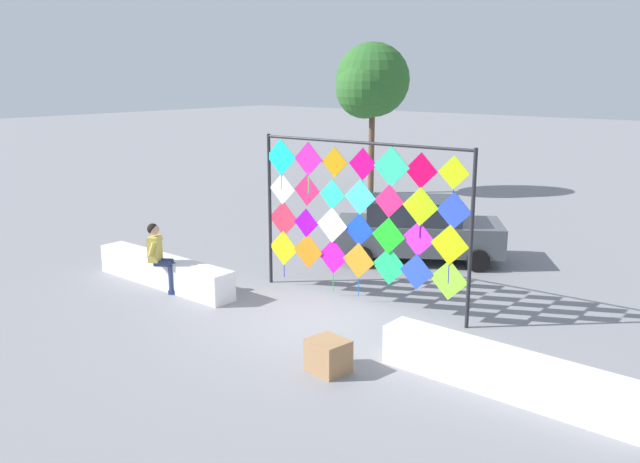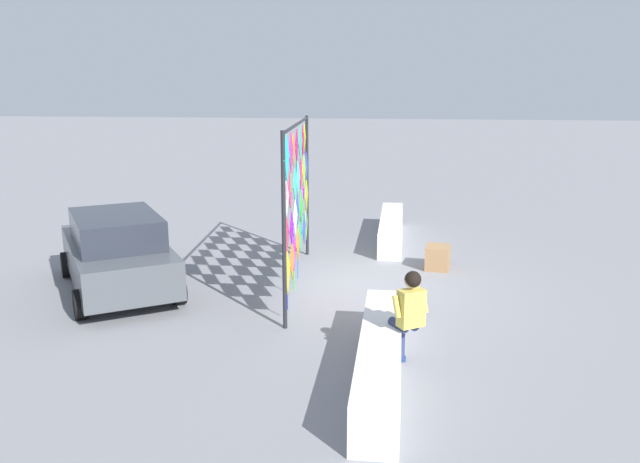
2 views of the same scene
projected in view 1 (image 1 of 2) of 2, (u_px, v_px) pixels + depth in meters
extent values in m
plane|color=gray|center=(315.00, 322.00, 12.11)|extent=(120.00, 120.00, 0.00)
cube|color=white|center=(164.00, 271.00, 14.13)|extent=(3.85, 0.55, 0.61)
cube|color=white|center=(507.00, 373.00, 9.33)|extent=(3.85, 0.55, 0.61)
cylinder|color=#232328|center=(270.00, 210.00, 14.02)|extent=(0.07, 0.07, 3.20)
cylinder|color=#232328|center=(471.00, 241.00, 11.46)|extent=(0.07, 0.07, 3.20)
cylinder|color=#232328|center=(362.00, 143.00, 12.38)|extent=(4.52, 0.37, 0.06)
cube|color=yellow|center=(284.00, 248.00, 13.99)|extent=(0.75, 0.06, 0.75)
cylinder|color=#1628E5|center=(284.00, 271.00, 14.11)|extent=(0.02, 0.02, 0.27)
cube|color=orange|center=(308.00, 251.00, 13.60)|extent=(0.73, 0.06, 0.73)
cube|color=#E016D4|center=(333.00, 256.00, 13.29)|extent=(0.72, 0.06, 0.72)
cylinder|color=#16E522|center=(333.00, 282.00, 13.43)|extent=(0.02, 0.02, 0.37)
cube|color=orange|center=(359.00, 261.00, 12.92)|extent=(0.73, 0.06, 0.73)
cylinder|color=blue|center=(358.00, 287.00, 13.06)|extent=(0.02, 0.02, 0.36)
cube|color=#1FD86D|center=(389.00, 266.00, 12.55)|extent=(0.74, 0.06, 0.75)
cube|color=blue|center=(416.00, 272.00, 12.20)|extent=(0.69, 0.06, 0.69)
cube|color=#8CE235|center=(449.00, 280.00, 11.85)|extent=(0.75, 0.06, 0.75)
cube|color=#EB2D4B|center=(283.00, 219.00, 13.85)|extent=(0.76, 0.06, 0.76)
cube|color=#8F0AF6|center=(306.00, 223.00, 13.49)|extent=(0.60, 0.05, 0.60)
cylinder|color=#71E516|center=(307.00, 244.00, 13.60)|extent=(0.02, 0.02, 0.29)
cube|color=white|center=(332.00, 225.00, 13.12)|extent=(0.72, 0.06, 0.72)
cube|color=blue|center=(359.00, 230.00, 12.79)|extent=(0.67, 0.06, 0.67)
cube|color=#1AF11F|center=(388.00, 236.00, 12.40)|extent=(0.70, 0.06, 0.70)
cube|color=#E328EE|center=(418.00, 239.00, 12.07)|extent=(0.67, 0.06, 0.67)
cube|color=#C0D40F|center=(450.00, 245.00, 11.69)|extent=(0.74, 0.06, 0.74)
cylinder|color=#2B16E5|center=(449.00, 274.00, 11.83)|extent=(0.02, 0.02, 0.35)
cube|color=white|center=(282.00, 189.00, 13.71)|extent=(0.66, 0.06, 0.66)
cube|color=#D12056|center=(307.00, 190.00, 13.35)|extent=(0.64, 0.06, 0.64)
cube|color=#21CC93|center=(332.00, 195.00, 12.98)|extent=(0.60, 0.05, 0.60)
cylinder|color=#E5165B|center=(332.00, 216.00, 13.09)|extent=(0.02, 0.02, 0.27)
cube|color=#33DAF1|center=(360.00, 197.00, 12.61)|extent=(0.68, 0.06, 0.69)
cube|color=#EA1C59|center=(389.00, 201.00, 12.26)|extent=(0.63, 0.06, 0.63)
cube|color=#A2F50F|center=(420.00, 207.00, 11.89)|extent=(0.71, 0.06, 0.72)
cylinder|color=#6116E5|center=(420.00, 232.00, 12.01)|extent=(0.02, 0.02, 0.22)
cube|color=blue|center=(454.00, 211.00, 11.52)|extent=(0.67, 0.06, 0.67)
cylinder|color=yellow|center=(453.00, 237.00, 11.64)|extent=(0.02, 0.02, 0.27)
cube|color=#15EEDA|center=(281.00, 157.00, 13.55)|extent=(0.76, 0.06, 0.76)
cylinder|color=red|center=(282.00, 183.00, 13.68)|extent=(0.02, 0.02, 0.29)
cube|color=#DB22AB|center=(308.00, 159.00, 13.16)|extent=(0.69, 0.06, 0.69)
cylinder|color=#16E54B|center=(309.00, 185.00, 13.29)|extent=(0.02, 0.02, 0.35)
cube|color=orange|center=(335.00, 162.00, 12.83)|extent=(0.60, 0.05, 0.60)
cube|color=#DC0977|center=(363.00, 164.00, 12.46)|extent=(0.62, 0.05, 0.62)
cylinder|color=#16E57A|center=(363.00, 189.00, 12.58)|extent=(0.02, 0.02, 0.34)
cube|color=#2ECD9A|center=(391.00, 167.00, 12.10)|extent=(0.76, 0.06, 0.76)
cylinder|color=#E51659|center=(391.00, 194.00, 12.23)|extent=(0.02, 0.02, 0.27)
cube|color=#F60546|center=(421.00, 171.00, 11.77)|extent=(0.65, 0.06, 0.66)
cube|color=#C1EC11|center=(454.00, 173.00, 11.42)|extent=(0.59, 0.05, 0.59)
cylinder|color=#3F16E5|center=(453.00, 197.00, 11.53)|extent=(0.02, 0.02, 0.28)
cylinder|color=navy|center=(171.00, 280.00, 13.54)|extent=(0.11, 0.11, 0.61)
cylinder|color=navy|center=(162.00, 264.00, 13.48)|extent=(0.35, 0.30, 0.13)
cube|color=navy|center=(175.00, 292.00, 13.60)|extent=(0.26, 0.22, 0.09)
cylinder|color=navy|center=(174.00, 277.00, 13.71)|extent=(0.11, 0.11, 0.61)
cylinder|color=navy|center=(165.00, 261.00, 13.65)|extent=(0.35, 0.30, 0.13)
cube|color=navy|center=(177.00, 289.00, 13.76)|extent=(0.26, 0.22, 0.09)
cube|color=gold|center=(155.00, 249.00, 13.51)|extent=(0.36, 0.41, 0.52)
sphere|color=tan|center=(154.00, 230.00, 13.42)|extent=(0.22, 0.22, 0.22)
sphere|color=black|center=(153.00, 229.00, 13.42)|extent=(0.22, 0.22, 0.22)
cylinder|color=gold|center=(152.00, 249.00, 13.29)|extent=(0.19, 0.17, 0.31)
cylinder|color=gold|center=(159.00, 244.00, 13.71)|extent=(0.19, 0.17, 0.31)
cube|color=#4C5156|center=(418.00, 236.00, 15.97)|extent=(4.18, 3.55, 0.70)
cube|color=#282D38|center=(414.00, 210.00, 15.84)|extent=(2.64, 2.44, 0.56)
cylinder|color=black|center=(470.00, 242.00, 16.73)|extent=(0.55, 0.46, 0.52)
cylinder|color=black|center=(478.00, 261.00, 15.11)|extent=(0.55, 0.46, 0.52)
cylinder|color=black|center=(365.00, 240.00, 17.00)|extent=(0.55, 0.46, 0.52)
cylinder|color=black|center=(362.00, 257.00, 15.38)|extent=(0.55, 0.46, 0.52)
cube|color=#9E754C|center=(328.00, 356.00, 10.04)|extent=(0.64, 0.58, 0.51)
cylinder|color=brown|center=(371.00, 148.00, 24.72)|extent=(0.22, 0.22, 3.38)
sphere|color=#2D6628|center=(373.00, 80.00, 24.14)|extent=(2.70, 2.70, 2.70)
sphere|color=#2D6628|center=(365.00, 89.00, 23.82)|extent=(2.14, 2.14, 2.14)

